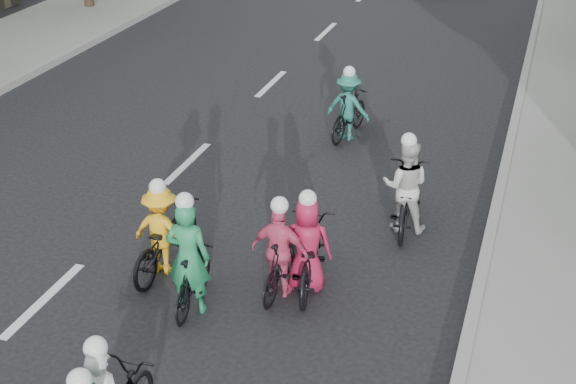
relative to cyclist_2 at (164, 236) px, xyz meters
The scene contains 10 objects.
ground 1.99m from the cyclist_2, 134.45° to the right, with size 120.00×120.00×0.00m, color black.
sidewalk_left 12.73m from the cyclist_2, 137.17° to the left, with size 4.00×80.00×0.15m, color gray.
curb_left 11.38m from the cyclist_2, 130.47° to the left, with size 0.18×80.00×0.18m, color #999993.
curb_right 9.87m from the cyclist_2, 61.36° to the left, with size 0.18×80.00×0.18m, color #999993.
cyclist_2 is the anchor object (origin of this frame).
cyclist_3 1.92m from the cyclist_2, ahead, with size 0.87×1.56×1.62m.
cyclist_4 2.26m from the cyclist_2, ahead, with size 0.97×1.97×1.65m.
cyclist_5 1.16m from the cyclist_2, 44.30° to the right, with size 0.67×1.54×1.89m.
cyclist_6 4.11m from the cyclist_2, 37.41° to the left, with size 0.86×1.99×1.76m.
cyclist_7 6.10m from the cyclist_2, 76.95° to the left, with size 1.02×1.76×1.61m.
Camera 1 is at (6.51, -8.13, 6.80)m, focal length 50.00 mm.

